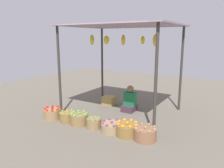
{
  "coord_description": "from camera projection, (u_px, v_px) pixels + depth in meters",
  "views": [
    {
      "loc": [
        2.99,
        -5.52,
        2.17
      ],
      "look_at": [
        0.0,
        -0.56,
        0.95
      ],
      "focal_mm": 35.38,
      "sensor_mm": 36.0,
      "label": 1
    }
  ],
  "objects": [
    {
      "name": "vendor_person",
      "position": [
        130.0,
        101.0,
        6.61
      ],
      "size": [
        0.36,
        0.44,
        0.78
      ],
      "color": "#43303D",
      "rests_on": "ground"
    },
    {
      "name": "basket_green_chilies",
      "position": [
        94.0,
        123.0,
        5.39
      ],
      "size": [
        0.37,
        0.37,
        0.28
      ],
      "color": "olive",
      "rests_on": "ground"
    },
    {
      "name": "wooden_crate_near_vendor",
      "position": [
        109.0,
        100.0,
        7.27
      ],
      "size": [
        0.39,
        0.34,
        0.28
      ],
      "primitive_type": "cube",
      "color": "#A28947",
      "rests_on": "ground"
    },
    {
      "name": "basket_limes",
      "position": [
        67.0,
        117.0,
        5.8
      ],
      "size": [
        0.4,
        0.4,
        0.29
      ],
      "color": "olive",
      "rests_on": "ground"
    },
    {
      "name": "market_stall_structure",
      "position": [
        123.0,
        32.0,
        6.11
      ],
      "size": [
        3.11,
        2.46,
        2.52
      ],
      "color": "#38332D",
      "rests_on": "ground"
    },
    {
      "name": "basket_oranges",
      "position": [
        127.0,
        129.0,
        4.97
      ],
      "size": [
        0.51,
        0.51,
        0.33
      ],
      "color": "olive",
      "rests_on": "ground"
    },
    {
      "name": "basket_green_apples",
      "position": [
        79.0,
        119.0,
        5.61
      ],
      "size": [
        0.46,
        0.46,
        0.33
      ],
      "color": "olive",
      "rests_on": "ground"
    },
    {
      "name": "basket_potatoes",
      "position": [
        145.0,
        134.0,
        4.75
      ],
      "size": [
        0.49,
        0.49,
        0.32
      ],
      "color": "#8D5F43",
      "rests_on": "ground"
    },
    {
      "name": "ground_plane",
      "position": [
        122.0,
        112.0,
        6.59
      ],
      "size": [
        14.0,
        14.0,
        0.0
      ],
      "primitive_type": "plane",
      "color": "#676053"
    },
    {
      "name": "basket_purple_onions",
      "position": [
        112.0,
        127.0,
        5.2
      ],
      "size": [
        0.51,
        0.51,
        0.26
      ],
      "color": "#9C815B",
      "rests_on": "ground"
    },
    {
      "name": "basket_red_tomatoes",
      "position": [
        53.0,
        113.0,
        6.03
      ],
      "size": [
        0.48,
        0.48,
        0.33
      ],
      "color": "#9B764E",
      "rests_on": "ground"
    }
  ]
}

